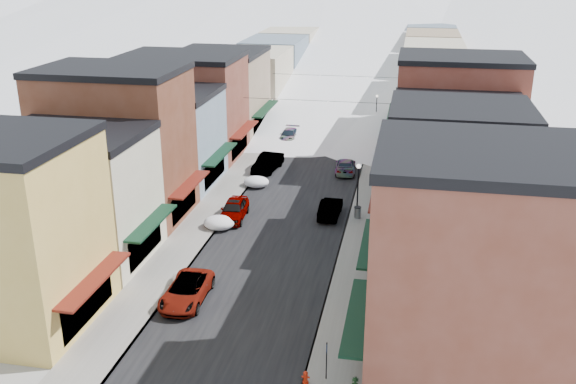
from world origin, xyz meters
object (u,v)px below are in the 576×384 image
at_px(fire_hydrant, 306,378).
at_px(car_silver_sedan, 234,209).
at_px(car_dark_hatch, 268,163).
at_px(trash_can, 358,212).
at_px(car_white_suv, 186,291).
at_px(streetlamp_near, 358,183).
at_px(car_green_sedan, 330,208).

bearing_deg(fire_hydrant, car_silver_sedan, 114.73).
bearing_deg(car_dark_hatch, car_silver_sedan, -82.42).
height_order(fire_hydrant, trash_can, trash_can).
height_order(car_white_suv, car_dark_hatch, car_dark_hatch).
distance_m(trash_can, streetlamp_near, 2.41).
distance_m(car_green_sedan, fire_hydrant, 22.71).
relative_size(fire_hydrant, trash_can, 0.72).
bearing_deg(car_dark_hatch, car_green_sedan, -46.58).
xyz_separation_m(car_silver_sedan, streetlamp_near, (10.01, 2.20, 2.20)).
bearing_deg(fire_hydrant, streetlamp_near, 88.70).
bearing_deg(car_silver_sedan, car_green_sedan, 11.42).
height_order(car_silver_sedan, car_green_sedan, car_silver_sedan).
distance_m(car_silver_sedan, streetlamp_near, 10.48).
relative_size(car_silver_sedan, streetlamp_near, 1.06).
distance_m(car_white_suv, car_green_sedan, 17.22).
bearing_deg(car_white_suv, car_dark_hatch, 90.27).
distance_m(car_green_sedan, streetlamp_near, 3.18).
bearing_deg(car_dark_hatch, trash_can, -40.00).
xyz_separation_m(car_dark_hatch, trash_can, (10.11, -11.05, -0.20)).
xyz_separation_m(car_dark_hatch, streetlamp_near, (10.02, -10.62, 2.17)).
distance_m(car_silver_sedan, fire_hydrant, 22.69).
distance_m(car_silver_sedan, car_dark_hatch, 12.82).
bearing_deg(streetlamp_near, trash_can, -77.55).
bearing_deg(car_green_sedan, fire_hydrant, 95.25).
xyz_separation_m(car_dark_hatch, fire_hydrant, (9.50, -33.42, -0.38)).
distance_m(car_white_suv, fire_hydrant, 11.24).
distance_m(car_white_suv, car_silver_sedan, 13.65).
xyz_separation_m(car_dark_hatch, car_green_sedan, (7.80, -10.78, -0.11)).
bearing_deg(streetlamp_near, car_white_suv, -120.51).
bearing_deg(car_green_sedan, car_silver_sedan, 15.64).
relative_size(car_green_sedan, trash_can, 4.62).
bearing_deg(car_white_suv, car_silver_sedan, 91.62).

